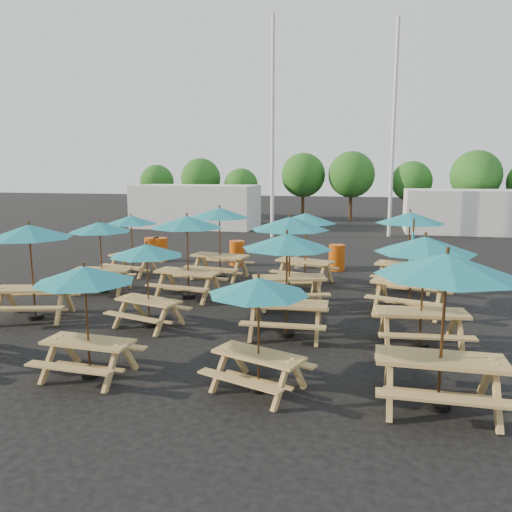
% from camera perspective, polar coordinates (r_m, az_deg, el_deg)
% --- Properties ---
extents(ground, '(120.00, 120.00, 0.00)m').
position_cam_1_polar(ground, '(14.65, -1.35, -5.22)').
color(ground, black).
rests_on(ground, ground).
extents(picnic_unit_1, '(2.61, 2.61, 2.47)m').
position_cam_1_polar(picnic_unit_1, '(13.77, -24.47, 1.95)').
color(picnic_unit_1, tan).
rests_on(picnic_unit_1, ground).
extents(picnic_unit_2, '(2.20, 2.20, 2.24)m').
position_cam_1_polar(picnic_unit_2, '(16.15, -17.42, 2.70)').
color(picnic_unit_2, tan).
rests_on(picnic_unit_2, ground).
extents(picnic_unit_3, '(2.21, 2.21, 2.19)m').
position_cam_1_polar(picnic_unit_3, '(18.59, -14.08, 3.62)').
color(picnic_unit_3, tan).
rests_on(picnic_unit_3, ground).
extents(picnic_unit_4, '(1.89, 1.89, 2.12)m').
position_cam_1_polar(picnic_unit_4, '(9.49, -18.99, -2.76)').
color(picnic_unit_4, tan).
rests_on(picnic_unit_4, ground).
extents(picnic_unit_5, '(2.18, 2.18, 2.07)m').
position_cam_1_polar(picnic_unit_5, '(12.23, -12.38, 0.08)').
color(picnic_unit_5, tan).
rests_on(picnic_unit_5, ground).
extents(picnic_unit_6, '(2.37, 2.37, 2.49)m').
position_cam_1_polar(picnic_unit_6, '(14.80, -7.88, 3.30)').
color(picnic_unit_6, tan).
rests_on(picnic_unit_6, ground).
extents(picnic_unit_7, '(2.47, 2.47, 2.53)m').
position_cam_1_polar(picnic_unit_7, '(17.45, -4.20, 4.44)').
color(picnic_unit_7, tan).
rests_on(picnic_unit_7, ground).
extents(picnic_unit_8, '(2.23, 2.23, 2.03)m').
position_cam_1_polar(picnic_unit_8, '(8.43, 0.30, -4.27)').
color(picnic_unit_8, tan).
rests_on(picnic_unit_8, ground).
extents(picnic_unit_9, '(2.16, 2.16, 2.41)m').
position_cam_1_polar(picnic_unit_9, '(11.22, 3.56, 0.95)').
color(picnic_unit_9, tan).
rests_on(picnic_unit_9, ground).
extents(picnic_unit_10, '(2.77, 2.77, 2.56)m').
position_cam_1_polar(picnic_unit_10, '(13.76, 3.89, 3.11)').
color(picnic_unit_10, tan).
rests_on(picnic_unit_10, ground).
extents(picnic_unit_11, '(2.54, 2.54, 2.41)m').
position_cam_1_polar(picnic_unit_11, '(16.66, 5.70, 3.83)').
color(picnic_unit_11, tan).
rests_on(picnic_unit_11, ground).
extents(picnic_unit_12, '(2.22, 2.22, 2.56)m').
position_cam_1_polar(picnic_unit_12, '(8.24, 20.92, -2.00)').
color(picnic_unit_12, tan).
rests_on(picnic_unit_12, ground).
extents(picnic_unit_13, '(2.31, 2.31, 2.45)m').
position_cam_1_polar(picnic_unit_13, '(11.04, 18.72, 0.47)').
color(picnic_unit_13, tan).
rests_on(picnic_unit_13, ground).
extents(picnic_unit_14, '(2.39, 2.21, 2.54)m').
position_cam_1_polar(picnic_unit_14, '(13.91, 17.29, -2.05)').
color(picnic_unit_14, tan).
rests_on(picnic_unit_14, ground).
extents(picnic_unit_15, '(2.64, 2.64, 2.51)m').
position_cam_1_polar(picnic_unit_15, '(16.45, 17.18, 3.66)').
color(picnic_unit_15, tan).
rests_on(picnic_unit_15, ground).
extents(waste_bin_0, '(0.61, 0.61, 0.99)m').
position_cam_1_polar(waste_bin_0, '(21.39, -10.86, 0.74)').
color(waste_bin_0, '#C74D0B').
rests_on(waste_bin_0, ground).
extents(waste_bin_1, '(0.61, 0.61, 0.99)m').
position_cam_1_polar(waste_bin_1, '(21.46, -11.78, 0.74)').
color(waste_bin_1, '#C74D0B').
rests_on(waste_bin_1, ground).
extents(waste_bin_2, '(0.61, 0.61, 0.99)m').
position_cam_1_polar(waste_bin_2, '(20.12, -2.18, 0.35)').
color(waste_bin_2, '#C74D0B').
rests_on(waste_bin_2, ground).
extents(waste_bin_3, '(0.61, 0.61, 0.99)m').
position_cam_1_polar(waste_bin_3, '(19.69, 5.23, 0.11)').
color(waste_bin_3, gray).
rests_on(waste_bin_3, ground).
extents(waste_bin_4, '(0.61, 0.61, 0.99)m').
position_cam_1_polar(waste_bin_4, '(19.31, 9.21, -0.17)').
color(waste_bin_4, '#C74D0B').
rests_on(waste_bin_4, ground).
extents(mast_0, '(0.20, 0.20, 12.00)m').
position_cam_1_polar(mast_0, '(28.33, 1.92, 14.26)').
color(mast_0, silver).
rests_on(mast_0, ground).
extents(mast_1, '(0.20, 0.20, 12.00)m').
position_cam_1_polar(mast_1, '(29.78, 15.44, 13.71)').
color(mast_1, silver).
rests_on(mast_1, ground).
extents(event_tent_0, '(8.00, 4.00, 2.80)m').
position_cam_1_polar(event_tent_0, '(33.82, -6.84, 5.67)').
color(event_tent_0, silver).
rests_on(event_tent_0, ground).
extents(event_tent_1, '(7.00, 4.00, 2.60)m').
position_cam_1_polar(event_tent_1, '(33.23, 22.68, 4.74)').
color(event_tent_1, silver).
rests_on(event_tent_1, ground).
extents(tree_0, '(2.80, 2.80, 4.24)m').
position_cam_1_polar(tree_0, '(42.76, -11.25, 8.33)').
color(tree_0, '#382314').
rests_on(tree_0, ground).
extents(tree_1, '(3.11, 3.11, 4.72)m').
position_cam_1_polar(tree_1, '(39.88, -6.34, 8.82)').
color(tree_1, '#382314').
rests_on(tree_1, ground).
extents(tree_2, '(2.59, 2.59, 3.93)m').
position_cam_1_polar(tree_2, '(38.66, -1.71, 8.07)').
color(tree_2, '#382314').
rests_on(tree_2, ground).
extents(tree_3, '(3.36, 3.36, 5.09)m').
position_cam_1_polar(tree_3, '(38.77, 5.42, 9.19)').
color(tree_3, '#382314').
rests_on(tree_3, ground).
extents(tree_4, '(3.41, 3.41, 5.17)m').
position_cam_1_polar(tree_4, '(37.98, 10.86, 9.12)').
color(tree_4, '#382314').
rests_on(tree_4, ground).
extents(tree_5, '(2.94, 2.94, 4.45)m').
position_cam_1_polar(tree_5, '(38.46, 17.37, 8.14)').
color(tree_5, '#382314').
rests_on(tree_5, ground).
extents(tree_6, '(3.38, 3.38, 5.13)m').
position_cam_1_polar(tree_6, '(37.18, 23.83, 8.41)').
color(tree_6, '#382314').
rests_on(tree_6, ground).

